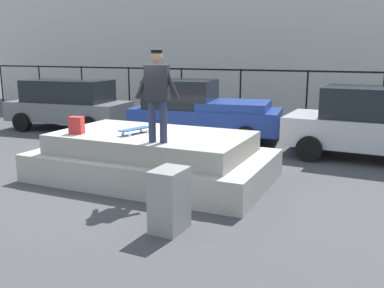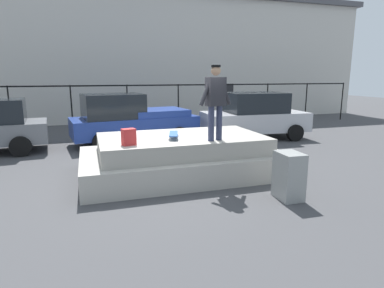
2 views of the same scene
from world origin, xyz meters
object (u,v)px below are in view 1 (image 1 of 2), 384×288
(skateboarder, at_px, (157,90))
(car_blue_pickup_mid, at_px, (201,111))
(utility_box, at_px, (169,200))
(backpack, at_px, (77,125))
(skateboard, at_px, (135,129))
(car_silver_sedan_far, at_px, (369,123))
(car_grey_hatchback_near, at_px, (69,103))

(skateboarder, distance_m, car_blue_pickup_mid, 5.34)
(skateboarder, xyz_separation_m, utility_box, (1.02, -1.51, -1.50))
(backpack, distance_m, utility_box, 3.45)
(skateboard, bearing_deg, car_silver_sedan_far, 42.83)
(skateboarder, bearing_deg, car_blue_pickup_mid, 104.39)
(car_blue_pickup_mid, bearing_deg, skateboard, -84.29)
(car_grey_hatchback_near, xyz_separation_m, utility_box, (7.22, -6.33, -0.43))
(car_silver_sedan_far, bearing_deg, skateboard, -137.17)
(backpack, xyz_separation_m, utility_box, (2.99, -1.58, -0.69))
(car_grey_hatchback_near, bearing_deg, backpack, -48.30)
(backpack, xyz_separation_m, car_blue_pickup_mid, (0.68, 4.99, -0.26))
(car_silver_sedan_far, height_order, utility_box, car_silver_sedan_far)
(backpack, relative_size, car_grey_hatchback_near, 0.08)
(skateboard, distance_m, car_blue_pickup_mid, 4.53)
(backpack, xyz_separation_m, car_grey_hatchback_near, (-4.23, 4.75, -0.26))
(skateboard, xyz_separation_m, car_grey_hatchback_near, (-5.36, 4.27, -0.18))
(skateboard, xyz_separation_m, backpack, (-1.13, -0.48, 0.08))
(skateboard, distance_m, car_silver_sedan_far, 5.96)
(utility_box, bearing_deg, skateboarder, 125.93)
(car_blue_pickup_mid, relative_size, car_silver_sedan_far, 1.14)
(car_grey_hatchback_near, distance_m, utility_box, 9.62)
(skateboarder, bearing_deg, car_silver_sedan_far, 52.62)
(backpack, bearing_deg, utility_box, 138.53)
(backpack, bearing_deg, car_grey_hatchback_near, -61.88)
(skateboarder, bearing_deg, car_grey_hatchback_near, 142.14)
(car_blue_pickup_mid, bearing_deg, utility_box, -70.59)
(car_grey_hatchback_near, relative_size, utility_box, 4.48)
(car_silver_sedan_far, bearing_deg, backpack, -140.46)
(skateboard, distance_m, utility_box, 2.85)
(car_blue_pickup_mid, relative_size, utility_box, 4.87)
(skateboard, bearing_deg, car_blue_pickup_mid, 95.71)
(skateboarder, distance_m, car_silver_sedan_far, 5.90)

